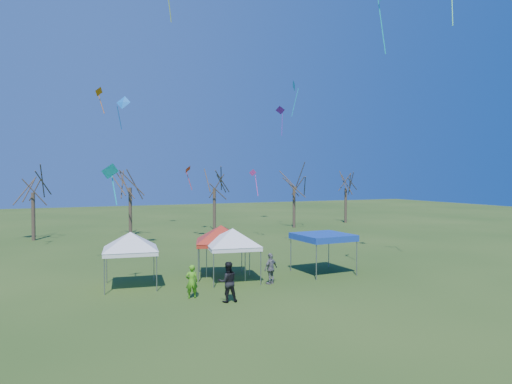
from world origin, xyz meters
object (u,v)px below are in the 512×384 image
Objects in this scene: tent_white_mid at (233,232)px; tree_4 at (294,173)px; tree_2 at (130,170)px; tree_5 at (346,176)px; tent_red at (221,229)px; person_dark at (228,282)px; tree_3 at (214,173)px; person_grey at (271,269)px; tent_white_west at (130,236)px; tree_1 at (33,175)px; person_green at (192,281)px; tent_blue at (323,237)px.

tree_4 is at bearing 53.83° from tent_white_mid.
tree_2 is 1.10× the size of tree_5.
tree_4 is 2.15× the size of tent_red.
tree_2 is 4.44× the size of person_dark.
tree_3 is 4.29× the size of person_dark.
tree_2 is 24.12m from person_grey.
tent_white_west is at bearing -119.47° from tree_3.
tree_3 reaches higher than tree_5.
tree_2 is 26.07m from person_dark.
tree_3 is 23.82m from tent_white_west.
person_dark is (0.40, -25.50, -5.37)m from tree_2.
person_grey is at bearing -121.56° from tree_4.
tree_4 reaches higher than tree_1.
person_grey is (-22.39, -24.89, -4.91)m from tree_5.
tree_4 is 4.78× the size of person_grey.
tree_1 is 26.08m from person_green.
tree_2 is 17.73m from tree_4.
tree_4 is 24.18m from tent_blue.
tent_white_mid is 2.27× the size of person_grey.
tree_5 is 33.69m from tent_white_mid.
tent_blue is (10.90, -1.18, -0.52)m from tent_white_west.
tent_white_west is 7.52m from person_grey.
tent_white_mid is 1.22× the size of tent_blue.
tree_1 reaches higher than tree_5.
tree_3 is at bearing 88.16° from tent_blue.
tent_white_mid is (-15.63, -21.38, -3.36)m from tree_4.
tent_white_west is 5.37m from tent_white_mid.
person_grey is at bearing -80.94° from tree_2.
tent_white_west reaches higher than person_dark.
tent_white_west is (-11.60, -20.52, -3.41)m from tree_3.
tree_2 reaches higher than tent_white_mid.
tree_5 is (26.09, 1.69, -0.56)m from tree_2.
person_dark is 1.85m from person_green.
tree_1 is at bearing 115.47° from tent_white_mid.
tree_2 is 8.41m from tree_3.
person_dark is (-8.00, -25.17, -5.16)m from tree_3.
tree_2 is at bearing 81.28° from tent_white_west.
tent_red reaches higher than tent_blue.
tree_4 reaches higher than tent_red.
tree_5 is 2.04× the size of tent_red.
tree_2 is 2.21× the size of tent_white_west.
person_green is at bearing -55.84° from tent_white_west.
person_dark is (-3.30, -2.30, 0.10)m from person_grey.
tent_blue is 9.00m from person_green.
tree_5 reaches higher than tent_blue.
tree_1 reaches higher than person_dark.
tree_2 is 23.70m from tent_blue.
tent_red reaches higher than tent_white_mid.
tree_4 is 30.71m from person_green.
tent_red is at bearing -137.57° from tree_5.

